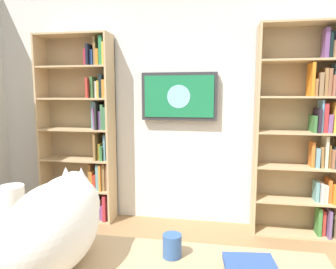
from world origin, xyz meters
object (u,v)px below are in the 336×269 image
object	(u,v)px
coffee_mug	(172,246)
cat	(58,220)
wall_mounted_tv	(179,96)
bookshelf_right	(87,134)
desk_book_stack	(251,267)
bookshelf_left	(307,130)
paper_towel_roll	(13,214)

from	to	relation	value
coffee_mug	cat	bearing A→B (deg)	17.83
cat	wall_mounted_tv	bearing A→B (deg)	-93.85
cat	coffee_mug	size ratio (longest dim) A/B	6.56
bookshelf_right	wall_mounted_tv	world-z (taller)	bookshelf_right
wall_mounted_tv	desk_book_stack	distance (m)	2.37
cat	bookshelf_right	bearing A→B (deg)	-67.70
bookshelf_right	desk_book_stack	world-z (taller)	bookshelf_right
desk_book_stack	wall_mounted_tv	bearing A→B (deg)	-75.04
bookshelf_left	bookshelf_right	distance (m)	2.37
paper_towel_roll	wall_mounted_tv	bearing A→B (deg)	-102.10
paper_towel_roll	desk_book_stack	distance (m)	1.06
bookshelf_right	coffee_mug	distance (m)	2.46
cat	paper_towel_roll	xyz separation A→B (m)	(0.31, -0.14, -0.05)
bookshelf_left	coffee_mug	xyz separation A→B (m)	(1.04, 2.06, -0.27)
bookshelf_left	desk_book_stack	world-z (taller)	bookshelf_left
bookshelf_left	cat	distance (m)	2.65
coffee_mug	bookshelf_left	bearing A→B (deg)	-116.73
bookshelf_left	bookshelf_right	world-z (taller)	bookshelf_left
bookshelf_left	paper_towel_roll	distance (m)	2.72
bookshelf_left	paper_towel_roll	xyz separation A→B (m)	(1.77, 2.06, -0.19)
wall_mounted_tv	paper_towel_roll	xyz separation A→B (m)	(0.46, 2.15, -0.52)
wall_mounted_tv	cat	xyz separation A→B (m)	(0.15, 2.28, -0.47)
desk_book_stack	paper_towel_roll	bearing A→B (deg)	-3.43
bookshelf_right	wall_mounted_tv	distance (m)	1.14
paper_towel_roll	desk_book_stack	xyz separation A→B (m)	(-1.05, 0.06, -0.11)
bookshelf_right	coffee_mug	bearing A→B (deg)	122.88
cat	coffee_mug	distance (m)	0.47
bookshelf_right	paper_towel_roll	size ratio (longest dim) A/B	7.95
coffee_mug	paper_towel_roll	bearing A→B (deg)	0.07
cat	desk_book_stack	xyz separation A→B (m)	(-0.74, -0.07, -0.16)
wall_mounted_tv	cat	bearing A→B (deg)	86.15
bookshelf_right	wall_mounted_tv	size ratio (longest dim) A/B	2.55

